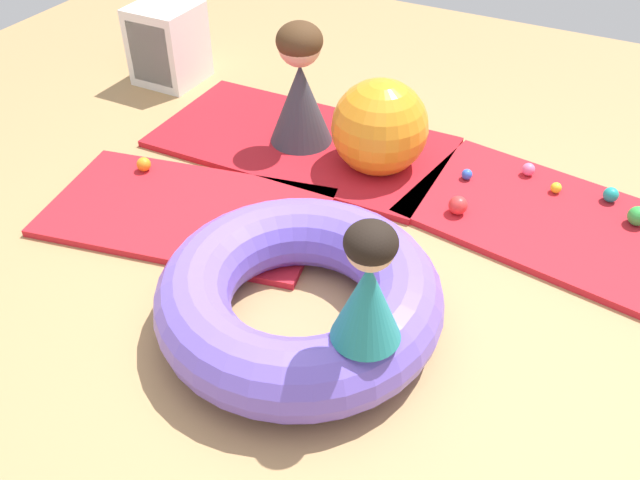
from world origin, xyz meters
The scene contains 17 objects.
ground_plane centered at (0.00, 0.00, 0.00)m, with size 8.00×8.00×0.00m, color tan.
gym_mat_front centered at (0.79, 1.20, 0.02)m, with size 1.45×0.93×0.04m, color red.
gym_mat_far_right centered at (-1.00, 0.34, 0.02)m, with size 1.52×0.85×0.04m, color red.
gym_mat_center_rear centered at (-0.79, 1.29, 0.02)m, with size 1.84×0.98×0.04m, color #B21923.
inflatable_cushion centered at (-0.03, -0.11, 0.17)m, with size 1.29×1.29×0.34m, color #7056D1.
child_in_teal centered at (0.39, -0.33, 0.60)m, with size 0.39×0.39×0.54m.
adult_seated centered at (-0.79, 1.29, 0.41)m, with size 0.51×0.51×0.77m.
play_ball_orange centered at (-0.71, 0.27, 0.08)m, with size 0.08×0.08×0.08m, color orange.
play_ball_pink centered at (0.59, 1.55, 0.08)m, with size 0.08×0.08×0.08m, color pink.
play_ball_red centered at (0.35, 1.00, 0.09)m, with size 0.10×0.10×0.10m, color red.
play_ball_teal centered at (1.07, 1.50, 0.08)m, with size 0.09×0.09×0.09m, color teal.
play_ball_green centered at (1.23, 1.35, 0.09)m, with size 0.11×0.11×0.11m, color green.
play_ball_blue centered at (0.29, 1.34, 0.07)m, with size 0.06×0.06×0.06m, color blue.
play_ball_yellow centered at (0.78, 1.45, 0.07)m, with size 0.06×0.06×0.06m, color yellow.
play_ball_orange_second centered at (-1.45, 0.54, 0.08)m, with size 0.08×0.08×0.08m, color orange.
exercise_ball_large centered at (-0.24, 1.26, 0.29)m, with size 0.57×0.57×0.57m, color orange.
storage_cube centered at (-2.10, 1.65, 0.28)m, with size 0.44×0.44×0.56m.
Camera 1 is at (1.07, -2.01, 2.28)m, focal length 38.26 mm.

